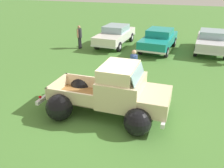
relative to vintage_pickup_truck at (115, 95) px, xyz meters
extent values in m
plane|color=#477A33|center=(-0.39, 0.00, -0.76)|extent=(80.00, 80.00, 0.00)
cylinder|color=black|center=(1.05, 0.88, -0.38)|extent=(0.76, 0.23, 0.76)
cylinder|color=silver|center=(1.05, 0.88, -0.38)|extent=(0.34, 0.24, 0.34)
cylinder|color=black|center=(1.07, -0.86, -0.38)|extent=(0.76, 0.23, 0.76)
cylinder|color=silver|center=(1.07, -0.86, -0.38)|extent=(0.34, 0.24, 0.34)
cylinder|color=black|center=(-1.75, 0.85, -0.38)|extent=(0.76, 0.23, 0.76)
cylinder|color=silver|center=(-1.75, 0.85, -0.38)|extent=(0.34, 0.24, 0.34)
cylinder|color=black|center=(-1.73, -0.89, -0.38)|extent=(0.76, 0.23, 0.76)
cylinder|color=silver|center=(-1.73, -0.89, -0.38)|extent=(0.34, 0.24, 0.34)
sphere|color=black|center=(-1.75, 0.90, -0.32)|extent=(0.97, 0.97, 0.96)
sphere|color=black|center=(-1.73, -0.94, -0.32)|extent=(0.97, 0.97, 0.96)
cube|color=olive|center=(-1.34, -0.01, -0.22)|extent=(2.06, 1.56, 0.04)
cube|color=beige|center=(-1.34, 0.72, 0.01)|extent=(2.05, 0.10, 0.50)
cube|color=beige|center=(-1.33, -0.74, 0.01)|extent=(2.05, 0.10, 0.50)
cube|color=beige|center=(-0.35, 0.00, 0.01)|extent=(0.09, 1.54, 0.50)
cube|color=beige|center=(-2.32, -0.02, 0.01)|extent=(0.09, 1.54, 0.50)
cube|color=beige|center=(0.26, 0.00, 0.24)|extent=(1.46, 1.71, 0.95)
cube|color=beige|center=(0.16, 0.00, 0.94)|extent=(1.16, 1.55, 0.45)
cube|color=#8CADB7|center=(0.81, 0.01, 0.92)|extent=(0.16, 1.46, 0.38)
cube|color=beige|center=(1.31, 0.01, 0.04)|extent=(1.26, 1.63, 0.55)
sphere|color=black|center=(1.05, 0.91, -0.34)|extent=(0.93, 0.93, 0.92)
sphere|color=black|center=(1.07, -0.89, -0.34)|extent=(0.93, 0.93, 0.92)
cube|color=silver|center=(-2.63, -0.02, -0.30)|extent=(0.14, 1.98, 0.14)
cube|color=silver|center=(1.85, 0.02, -0.30)|extent=(0.14, 1.98, 0.14)
sphere|color=red|center=(-2.60, 0.77, -0.12)|extent=(0.11, 0.11, 0.11)
sphere|color=red|center=(-2.58, -0.81, -0.12)|extent=(0.11, 0.11, 0.11)
cylinder|color=black|center=(-2.25, 7.68, -0.43)|extent=(0.22, 0.67, 0.66)
cylinder|color=silver|center=(-2.25, 7.68, -0.43)|extent=(0.22, 0.30, 0.30)
cylinder|color=black|center=(-3.89, 7.73, -0.43)|extent=(0.22, 0.67, 0.66)
cylinder|color=silver|center=(-3.89, 7.73, -0.43)|extent=(0.22, 0.30, 0.30)
cylinder|color=black|center=(-2.16, 10.63, -0.43)|extent=(0.22, 0.67, 0.66)
cylinder|color=silver|center=(-2.16, 10.63, -0.43)|extent=(0.22, 0.30, 0.30)
cylinder|color=black|center=(-3.80, 10.68, -0.43)|extent=(0.22, 0.67, 0.66)
cylinder|color=silver|center=(-3.80, 10.68, -0.43)|extent=(0.22, 0.30, 0.30)
cube|color=silver|center=(-3.03, 9.18, -0.05)|extent=(1.91, 4.66, 0.55)
cube|color=#8CADB7|center=(-3.02, 9.36, 0.45)|extent=(1.58, 1.98, 0.45)
cube|color=silver|center=(-2.95, 11.44, -0.31)|extent=(1.82, 0.16, 0.12)
cube|color=silver|center=(-3.10, 6.92, -0.31)|extent=(1.82, 0.16, 0.12)
cylinder|color=black|center=(0.97, 7.42, -0.43)|extent=(0.25, 0.67, 0.66)
cylinder|color=silver|center=(0.97, 7.42, -0.43)|extent=(0.23, 0.31, 0.30)
cylinder|color=black|center=(-0.72, 7.55, -0.43)|extent=(0.25, 0.67, 0.66)
cylinder|color=silver|center=(-0.72, 7.55, -0.43)|extent=(0.23, 0.31, 0.30)
cylinder|color=black|center=(1.18, 10.20, -0.43)|extent=(0.25, 0.67, 0.66)
cylinder|color=silver|center=(1.18, 10.20, -0.43)|extent=(0.23, 0.31, 0.30)
cylinder|color=black|center=(-0.50, 10.33, -0.43)|extent=(0.25, 0.67, 0.66)
cylinder|color=silver|center=(-0.50, 10.33, -0.43)|extent=(0.23, 0.31, 0.30)
cube|color=teal|center=(0.23, 8.87, -0.05)|extent=(2.15, 4.49, 0.55)
cube|color=teal|center=(0.25, 9.05, 0.45)|extent=(1.71, 1.95, 0.45)
cube|color=silver|center=(0.40, 11.01, -0.31)|extent=(1.87, 0.25, 0.12)
cube|color=silver|center=(0.06, 6.74, -0.31)|extent=(1.87, 0.25, 0.12)
cylinder|color=black|center=(2.71, 8.27, -0.43)|extent=(0.23, 0.67, 0.66)
cylinder|color=silver|center=(2.71, 8.27, -0.43)|extent=(0.23, 0.31, 0.30)
cylinder|color=black|center=(4.58, 10.82, -0.43)|extent=(0.23, 0.67, 0.66)
cylinder|color=silver|center=(4.58, 10.82, -0.43)|extent=(0.23, 0.31, 0.30)
cylinder|color=black|center=(2.83, 10.89, -0.43)|extent=(0.23, 0.67, 0.66)
cylinder|color=silver|center=(2.83, 10.89, -0.43)|extent=(0.23, 0.31, 0.30)
cube|color=silver|center=(3.64, 9.54, -0.05)|extent=(2.05, 4.19, 0.55)
cube|color=#8CADB7|center=(3.65, 9.71, 0.45)|extent=(1.71, 1.80, 0.45)
cube|color=silver|center=(3.73, 11.55, -0.31)|extent=(1.93, 0.19, 0.12)
cube|color=silver|center=(3.55, 7.53, -0.31)|extent=(1.93, 0.19, 0.12)
cylinder|color=black|center=(-5.11, 7.43, -0.37)|extent=(0.16, 0.16, 0.78)
cylinder|color=black|center=(-5.10, 7.60, -0.37)|extent=(0.16, 0.16, 0.78)
cylinder|color=#26262B|center=(-5.11, 7.51, 0.32)|extent=(0.36, 0.36, 0.59)
cylinder|color=#A87A56|center=(-5.12, 7.29, 0.35)|extent=(0.10, 0.10, 0.56)
cylinder|color=#26262B|center=(-5.09, 7.73, 0.35)|extent=(0.10, 0.10, 0.56)
sphere|color=#A87A56|center=(-5.11, 7.51, 0.75)|extent=(0.23, 0.23, 0.21)
cylinder|color=gray|center=(-0.03, 2.83, -0.36)|extent=(0.17, 0.17, 0.79)
cylinder|color=gray|center=(-0.06, 2.99, -0.36)|extent=(0.17, 0.17, 0.79)
cylinder|color=#334C8C|center=(-0.04, 2.91, 0.33)|extent=(0.39, 0.39, 0.59)
cylinder|color=#334C8C|center=(-0.01, 2.69, 0.36)|extent=(0.10, 0.10, 0.56)
cylinder|color=#334C8C|center=(-0.08, 3.13, 0.36)|extent=(0.10, 0.10, 0.56)
sphere|color=#DBAD84|center=(-0.04, 2.91, 0.76)|extent=(0.25, 0.25, 0.21)
cube|color=black|center=(-1.12, 2.93, -0.74)|extent=(0.36, 0.36, 0.03)
cone|color=orange|center=(-1.12, 2.93, -0.43)|extent=(0.28, 0.28, 0.60)
cylinder|color=white|center=(-1.12, 2.93, -0.34)|extent=(0.17, 0.17, 0.08)
camera|label=1|loc=(2.32, -6.99, 3.82)|focal=37.13mm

